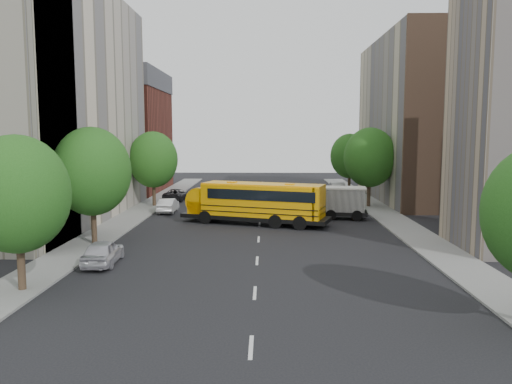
{
  "coord_description": "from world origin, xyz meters",
  "views": [
    {
      "loc": [
        0.51,
        -36.66,
        7.4
      ],
      "look_at": [
        -0.26,
        2.0,
        2.92
      ],
      "focal_mm": 35.0,
      "sensor_mm": 36.0,
      "label": 1
    }
  ],
  "objects_px": {
    "street_tree_0": "(17,194)",
    "parked_car_1": "(168,205)",
    "safari_truck": "(330,202)",
    "street_tree_5": "(350,156)",
    "street_tree_1": "(92,172)",
    "street_tree_4": "(370,157)",
    "school_bus": "(253,201)",
    "street_tree_2": "(153,160)",
    "parked_car_0": "(103,252)",
    "parked_car_5": "(338,189)",
    "parked_car_2": "(176,195)"
  },
  "relations": [
    {
      "from": "street_tree_5",
      "to": "parked_car_2",
      "type": "distance_m",
      "value": 22.16
    },
    {
      "from": "safari_truck",
      "to": "street_tree_5",
      "type": "bearing_deg",
      "value": 83.98
    },
    {
      "from": "street_tree_1",
      "to": "parked_car_1",
      "type": "relative_size",
      "value": 1.91
    },
    {
      "from": "street_tree_0",
      "to": "parked_car_2",
      "type": "xyz_separation_m",
      "value": [
        1.4,
        32.89,
        -3.98
      ]
    },
    {
      "from": "street_tree_2",
      "to": "parked_car_1",
      "type": "height_order",
      "value": "street_tree_2"
    },
    {
      "from": "street_tree_5",
      "to": "parked_car_5",
      "type": "distance_m",
      "value": 4.83
    },
    {
      "from": "parked_car_5",
      "to": "street_tree_2",
      "type": "bearing_deg",
      "value": -154.88
    },
    {
      "from": "street_tree_5",
      "to": "parked_car_2",
      "type": "bearing_deg",
      "value": -160.96
    },
    {
      "from": "street_tree_1",
      "to": "parked_car_5",
      "type": "distance_m",
      "value": 34.66
    },
    {
      "from": "parked_car_2",
      "to": "parked_car_5",
      "type": "distance_m",
      "value": 19.5
    },
    {
      "from": "street_tree_2",
      "to": "street_tree_5",
      "type": "relative_size",
      "value": 1.03
    },
    {
      "from": "school_bus",
      "to": "parked_car_0",
      "type": "xyz_separation_m",
      "value": [
        -8.28,
        -13.07,
        -1.23
      ]
    },
    {
      "from": "safari_truck",
      "to": "parked_car_5",
      "type": "height_order",
      "value": "safari_truck"
    },
    {
      "from": "street_tree_5",
      "to": "safari_truck",
      "type": "bearing_deg",
      "value": -104.28
    },
    {
      "from": "street_tree_0",
      "to": "parked_car_1",
      "type": "distance_m",
      "value": 24.57
    },
    {
      "from": "street_tree_2",
      "to": "parked_car_5",
      "type": "relative_size",
      "value": 1.64
    },
    {
      "from": "street_tree_5",
      "to": "parked_car_0",
      "type": "bearing_deg",
      "value": -119.52
    },
    {
      "from": "parked_car_2",
      "to": "street_tree_0",
      "type": "bearing_deg",
      "value": 91.47
    },
    {
      "from": "street_tree_2",
      "to": "school_bus",
      "type": "bearing_deg",
      "value": -43.37
    },
    {
      "from": "street_tree_4",
      "to": "school_bus",
      "type": "relative_size",
      "value": 0.64
    },
    {
      "from": "street_tree_1",
      "to": "street_tree_2",
      "type": "bearing_deg",
      "value": 90.0
    },
    {
      "from": "street_tree_5",
      "to": "street_tree_0",
      "type": "bearing_deg",
      "value": -118.81
    },
    {
      "from": "parked_car_5",
      "to": "parked_car_2",
      "type": "bearing_deg",
      "value": -166.1
    },
    {
      "from": "street_tree_1",
      "to": "street_tree_5",
      "type": "bearing_deg",
      "value": 53.75
    },
    {
      "from": "street_tree_5",
      "to": "safari_truck",
      "type": "relative_size",
      "value": 1.1
    },
    {
      "from": "street_tree_1",
      "to": "street_tree_4",
      "type": "distance_m",
      "value": 28.43
    },
    {
      "from": "school_bus",
      "to": "street_tree_2",
      "type": "bearing_deg",
      "value": 155.1
    },
    {
      "from": "street_tree_1",
      "to": "school_bus",
      "type": "distance_m",
      "value": 13.58
    },
    {
      "from": "street_tree_1",
      "to": "parked_car_2",
      "type": "relative_size",
      "value": 1.67
    },
    {
      "from": "street_tree_0",
      "to": "street_tree_5",
      "type": "xyz_separation_m",
      "value": [
        22.0,
        40.0,
        0.06
      ]
    },
    {
      "from": "parked_car_1",
      "to": "parked_car_5",
      "type": "xyz_separation_m",
      "value": [
        18.07,
        13.65,
        0.09
      ]
    },
    {
      "from": "parked_car_0",
      "to": "street_tree_1",
      "type": "bearing_deg",
      "value": -69.18
    },
    {
      "from": "parked_car_1",
      "to": "parked_car_5",
      "type": "height_order",
      "value": "parked_car_5"
    },
    {
      "from": "street_tree_5",
      "to": "street_tree_2",
      "type": "bearing_deg",
      "value": -151.39
    },
    {
      "from": "street_tree_5",
      "to": "parked_car_1",
      "type": "bearing_deg",
      "value": -141.33
    },
    {
      "from": "school_bus",
      "to": "parked_car_5",
      "type": "bearing_deg",
      "value": 82.04
    },
    {
      "from": "parked_car_1",
      "to": "street_tree_5",
      "type": "bearing_deg",
      "value": -141.6
    },
    {
      "from": "street_tree_4",
      "to": "parked_car_1",
      "type": "height_order",
      "value": "street_tree_4"
    },
    {
      "from": "street_tree_0",
      "to": "street_tree_4",
      "type": "distance_m",
      "value": 35.61
    },
    {
      "from": "street_tree_2",
      "to": "parked_car_2",
      "type": "distance_m",
      "value": 6.58
    },
    {
      "from": "street_tree_1",
      "to": "street_tree_5",
      "type": "relative_size",
      "value": 1.05
    },
    {
      "from": "parked_car_1",
      "to": "street_tree_1",
      "type": "bearing_deg",
      "value": 80.89
    },
    {
      "from": "street_tree_2",
      "to": "safari_truck",
      "type": "distance_m",
      "value": 18.83
    },
    {
      "from": "parked_car_2",
      "to": "street_tree_5",
      "type": "bearing_deg",
      "value": -157.06
    },
    {
      "from": "street_tree_0",
      "to": "safari_truck",
      "type": "bearing_deg",
      "value": 50.76
    },
    {
      "from": "parked_car_1",
      "to": "parked_car_5",
      "type": "relative_size",
      "value": 0.88
    },
    {
      "from": "street_tree_0",
      "to": "street_tree_5",
      "type": "height_order",
      "value": "street_tree_5"
    },
    {
      "from": "street_tree_0",
      "to": "parked_car_0",
      "type": "relative_size",
      "value": 1.75
    },
    {
      "from": "street_tree_1",
      "to": "school_bus",
      "type": "bearing_deg",
      "value": 37.72
    },
    {
      "from": "street_tree_4",
      "to": "safari_truck",
      "type": "bearing_deg",
      "value": -124.7
    }
  ]
}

